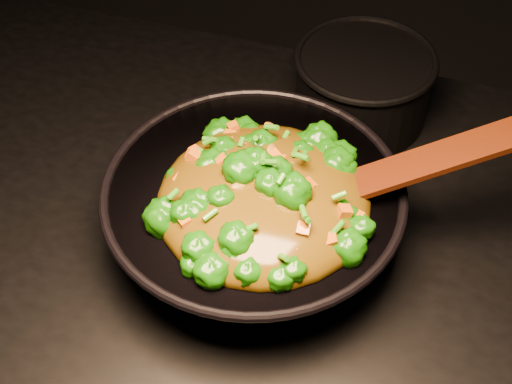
% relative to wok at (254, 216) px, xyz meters
% --- Properties ---
extents(wok, '(0.38, 0.38, 0.10)m').
position_rel_wok_xyz_m(wok, '(0.00, 0.00, 0.00)').
color(wok, black).
rests_on(wok, stovetop).
extents(stir_fry, '(0.26, 0.26, 0.09)m').
position_rel_wok_xyz_m(stir_fry, '(0.02, -0.02, 0.09)').
color(stir_fry, '#175F06').
rests_on(stir_fry, wok).
extents(spatula, '(0.27, 0.14, 0.12)m').
position_rel_wok_xyz_m(spatula, '(0.18, 0.05, 0.10)').
color(spatula, '#391907').
rests_on(spatula, wok).
extents(back_pot, '(0.22, 0.22, 0.11)m').
position_rel_wok_xyz_m(back_pot, '(0.08, 0.28, 0.01)').
color(back_pot, black).
rests_on(back_pot, stovetop).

